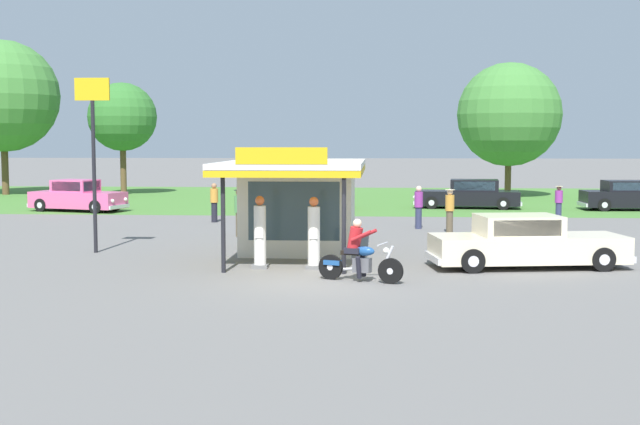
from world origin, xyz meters
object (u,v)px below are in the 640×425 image
bystander_leaning_by_kiosk (450,209)px  roadside_pole_sign (93,136)px  gas_pump_offside (314,236)px  parked_car_back_row_left (304,196)px  motorcycle_with_rider (359,256)px  parked_car_back_row_centre_left (469,195)px  parked_car_back_row_centre_right (78,197)px  bystander_strolling_foreground (419,206)px  bystander_admiring_sedan (214,202)px  bystander_standing_back_lot (239,211)px  bystander_chatting_near_pumps (559,202)px  parked_car_back_row_far_right (632,196)px  gas_pump_nearside (260,235)px  featured_classic_sedan (526,244)px

bystander_leaning_by_kiosk → roadside_pole_sign: bearing=-151.5°
gas_pump_offside → parked_car_back_row_left: bearing=96.0°
motorcycle_with_rider → parked_car_back_row_centre_left: 23.75m
gas_pump_offside → parked_car_back_row_centre_right: gas_pump_offside is taller
gas_pump_offside → bystander_strolling_foreground: (3.39, 10.66, 0.01)m
parked_car_back_row_centre_right → bystander_strolling_foreground: 18.20m
bystander_admiring_sedan → roadside_pole_sign: (-1.81, -9.96, 2.79)m
parked_car_back_row_centre_right → bystander_leaning_by_kiosk: 19.84m
bystander_standing_back_lot → bystander_leaning_by_kiosk: (7.86, 1.63, -0.03)m
gas_pump_offside → bystander_chatting_near_pumps: 17.74m
parked_car_back_row_left → parked_car_back_row_far_right: size_ratio=0.99×
parked_car_back_row_centre_left → roadside_pole_sign: size_ratio=1.04×
gas_pump_nearside → parked_car_back_row_centre_left: 22.62m
gas_pump_offside → bystander_admiring_sedan: size_ratio=1.17×
motorcycle_with_rider → parked_car_back_row_far_right: (13.42, 22.51, 0.05)m
parked_car_back_row_far_right → parked_car_back_row_centre_right: bearing=-174.6°
featured_classic_sedan → parked_car_back_row_far_right: size_ratio=1.07×
gas_pump_nearside → bystander_strolling_foreground: size_ratio=1.16×
parked_car_back_row_centre_right → parked_car_back_row_far_right: 28.15m
parked_car_back_row_centre_right → parked_car_back_row_far_right: size_ratio=0.97×
parked_car_back_row_centre_left → bystander_standing_back_lot: size_ratio=3.25×
parked_car_back_row_centre_right → parked_car_back_row_left: bearing=13.3°
bystander_leaning_by_kiosk → bystander_chatting_near_pumps: size_ratio=1.10×
motorcycle_with_rider → bystander_admiring_sedan: bearing=114.2°
parked_car_back_row_centre_left → bystander_leaning_by_kiosk: bystander_leaning_by_kiosk is taller
bystander_leaning_by_kiosk → bystander_standing_back_lot: bearing=-168.2°
parked_car_back_row_centre_left → bystander_strolling_foreground: (-3.13, -10.49, 0.22)m
bystander_standing_back_lot → bystander_strolling_foreground: (6.75, 3.15, -0.03)m
parked_car_back_row_centre_left → bystander_chatting_near_pumps: bearing=-62.7°
motorcycle_with_rider → bystander_admiring_sedan: bystander_admiring_sedan is taller
motorcycle_with_rider → bystander_admiring_sedan: size_ratio=1.26×
motorcycle_with_rider → gas_pump_offside: bearing=122.7°
parked_car_back_row_centre_right → featured_classic_sedan: bearing=-41.9°
motorcycle_with_rider → featured_classic_sedan: bearing=29.9°
gas_pump_offside → parked_car_back_row_centre_right: 22.28m
parked_car_back_row_centre_left → parked_car_back_row_far_right: bearing=-4.5°
gas_pump_nearside → motorcycle_with_rider: gas_pump_nearside is taller
motorcycle_with_rider → featured_classic_sedan: 5.30m
bystander_admiring_sedan → roadside_pole_sign: bearing=-100.3°
bystander_chatting_near_pumps → featured_classic_sedan: bearing=-105.5°
parked_car_back_row_left → gas_pump_nearside: bearing=-88.2°
motorcycle_with_rider → parked_car_back_row_centre_right: bearing=126.3°
motorcycle_with_rider → bystander_chatting_near_pumps: bearing=63.1°
featured_classic_sedan → parked_car_back_row_left: featured_classic_sedan is taller
parked_car_back_row_centre_left → parked_car_back_row_centre_right: 20.11m
parked_car_back_row_centre_left → featured_classic_sedan: bearing=-91.8°
bystander_admiring_sedan → bystander_leaning_by_kiosk: bystander_admiring_sedan is taller
bystander_admiring_sedan → bystander_strolling_foreground: bystander_strolling_foreground is taller
gas_pump_nearside → featured_classic_sedan: gas_pump_nearside is taller
bystander_strolling_foreground → parked_car_back_row_left: bearing=119.3°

